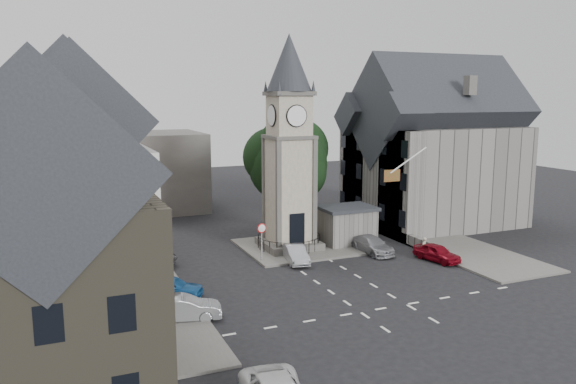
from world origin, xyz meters
name	(u,v)px	position (x,y,z in m)	size (l,w,h in m)	color
ground	(337,279)	(0.00, 0.00, 0.00)	(120.00, 120.00, 0.00)	black
pavement_west	(127,275)	(-12.50, 6.00, 0.07)	(6.00, 30.00, 0.14)	#595651
pavement_east	(417,233)	(12.00, 8.00, 0.07)	(6.00, 26.00, 0.14)	#595651
central_island	(307,246)	(1.50, 8.00, 0.08)	(10.00, 8.00, 0.16)	#595651
road_markings	(384,308)	(0.00, -5.50, 0.01)	(20.00, 8.00, 0.01)	silver
clock_tower	(289,144)	(0.00, 7.99, 8.12)	(4.86, 4.86, 16.25)	#4C4944
stone_shelter	(347,225)	(4.80, 7.50, 1.55)	(4.30, 3.30, 3.08)	#605D59
town_tree	(288,153)	(2.00, 13.00, 6.97)	(7.20, 7.20, 10.80)	black
warning_sign_post	(262,235)	(-3.20, 5.43, 2.03)	(0.70, 0.19, 2.85)	black
terrace_pink	(67,163)	(-15.50, 16.00, 6.58)	(8.10, 7.60, 12.80)	#D39191
terrace_cream	(71,176)	(-15.50, 8.00, 6.58)	(8.10, 7.60, 12.80)	beige
terrace_tudor	(77,203)	(-15.50, 0.00, 6.19)	(8.10, 7.60, 12.00)	silver
building_sw_stone	(47,270)	(-17.00, -9.00, 5.35)	(8.60, 7.60, 10.40)	#4C4739
backdrop_west	(102,174)	(-12.00, 28.00, 4.00)	(20.00, 10.00, 8.00)	#4C4944
east_building	(433,157)	(15.59, 11.00, 6.26)	(14.40, 11.40, 12.60)	#605D59
east_boundary_wall	(377,227)	(9.20, 10.00, 0.45)	(0.40, 16.00, 0.90)	#605D59
flagpole	(408,160)	(8.00, 4.00, 7.00)	(3.68, 0.10, 2.74)	white
car_west_blue	(170,287)	(-10.64, 0.82, 0.66)	(1.55, 3.85, 1.31)	#19528D
car_west_silver	(183,308)	(-10.70, -2.79, 0.66)	(1.40, 4.03, 1.33)	#93969B
car_west_grey	(137,255)	(-11.50, 8.00, 0.78)	(2.58, 5.60, 1.56)	#333336
car_island_silver	(295,254)	(-1.00, 4.50, 0.62)	(1.30, 3.74, 1.23)	#9FA1A8
car_island_east	(372,245)	(5.33, 4.50, 0.62)	(1.75, 4.30, 1.25)	#93959B
car_east_red	(437,253)	(8.50, 0.83, 0.62)	(1.45, 3.61, 1.23)	maroon
pedestrian	(424,247)	(8.22, 2.00, 0.75)	(0.54, 0.36, 1.49)	#B6AF96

